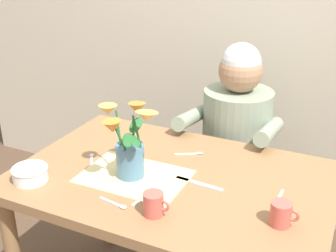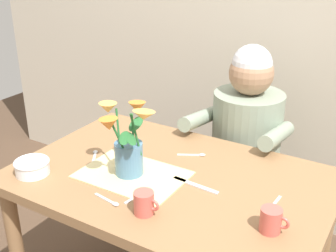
% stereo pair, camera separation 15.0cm
% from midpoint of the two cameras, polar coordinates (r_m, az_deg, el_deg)
% --- Properties ---
extents(wood_panel_backdrop, '(4.00, 0.10, 2.50)m').
position_cam_midpoint_polar(wood_panel_backdrop, '(2.44, 9.61, 15.58)').
color(wood_panel_backdrop, beige).
rests_on(wood_panel_backdrop, ground_plane).
extents(dining_table, '(1.20, 0.80, 0.74)m').
position_cam_midpoint_polar(dining_table, '(1.72, -1.96, -9.41)').
color(dining_table, olive).
rests_on(dining_table, ground_plane).
extents(seated_person, '(0.45, 0.47, 1.14)m').
position_cam_midpoint_polar(seated_person, '(2.23, 6.89, -3.67)').
color(seated_person, '#4C4C56').
rests_on(seated_person, ground_plane).
extents(striped_placemat, '(0.40, 0.28, 0.00)m').
position_cam_midpoint_polar(striped_placemat, '(1.67, -7.09, -6.69)').
color(striped_placemat, beige).
rests_on(striped_placemat, dining_table).
extents(flower_vase, '(0.25, 0.25, 0.29)m').
position_cam_midpoint_polar(flower_vase, '(1.61, -7.84, -2.63)').
color(flower_vase, teal).
rests_on(flower_vase, dining_table).
extents(ceramic_bowl, '(0.14, 0.14, 0.06)m').
position_cam_midpoint_polar(ceramic_bowl, '(1.72, -20.18, -5.95)').
color(ceramic_bowl, white).
rests_on(ceramic_bowl, dining_table).
extents(dinner_knife, '(0.19, 0.03, 0.00)m').
position_cam_midpoint_polar(dinner_knife, '(1.61, 1.42, -7.69)').
color(dinner_knife, silver).
rests_on(dinner_knife, dining_table).
extents(ceramic_mug, '(0.09, 0.07, 0.08)m').
position_cam_midpoint_polar(ceramic_mug, '(1.41, 11.77, -11.38)').
color(ceramic_mug, '#CC564C').
rests_on(ceramic_mug, dining_table).
extents(tea_cup, '(0.09, 0.07, 0.08)m').
position_cam_midpoint_polar(tea_cup, '(1.43, -4.94, -10.32)').
color(tea_cup, '#CC564C').
rests_on(tea_cup, dining_table).
extents(spoon_0, '(0.08, 0.11, 0.01)m').
position_cam_midpoint_polar(spoon_0, '(1.82, -12.41, -4.24)').
color(spoon_0, silver).
rests_on(spoon_0, dining_table).
extents(spoon_1, '(0.03, 0.12, 0.01)m').
position_cam_midpoint_polar(spoon_1, '(1.55, -5.73, -9.13)').
color(spoon_1, silver).
rests_on(spoon_1, dining_table).
extents(spoon_2, '(0.12, 0.03, 0.01)m').
position_cam_midpoint_polar(spoon_2, '(1.51, -9.61, -10.27)').
color(spoon_2, silver).
rests_on(spoon_2, dining_table).
extents(spoon_3, '(0.02, 0.12, 0.01)m').
position_cam_midpoint_polar(spoon_3, '(1.54, 11.49, -9.72)').
color(spoon_3, silver).
rests_on(spoon_3, dining_table).
extents(spoon_4, '(0.11, 0.07, 0.01)m').
position_cam_midpoint_polar(spoon_4, '(1.82, 0.99, -3.72)').
color(spoon_4, silver).
rests_on(spoon_4, dining_table).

